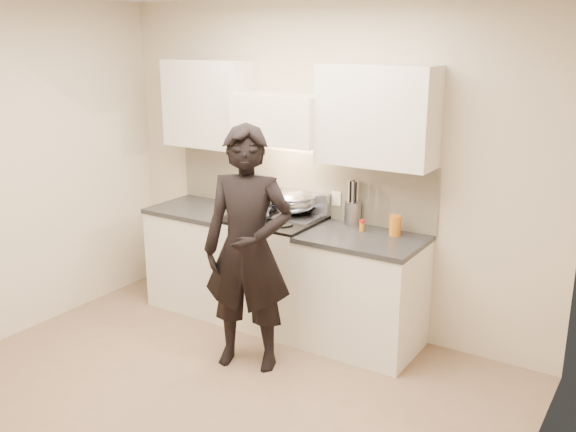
{
  "coord_description": "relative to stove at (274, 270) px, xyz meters",
  "views": [
    {
      "loc": [
        2.54,
        -2.84,
        2.42
      ],
      "look_at": [
        0.08,
        1.05,
        1.11
      ],
      "focal_mm": 40.0,
      "sensor_mm": 36.0,
      "label": 1
    }
  ],
  "objects": [
    {
      "name": "ground_plane",
      "position": [
        0.3,
        -1.42,
        -0.47
      ],
      "size": [
        4.0,
        4.0,
        0.0
      ],
      "primitive_type": "plane",
      "color": "#866B54"
    },
    {
      "name": "room_shell",
      "position": [
        0.24,
        -1.05,
        1.12
      ],
      "size": [
        4.04,
        3.54,
        2.7
      ],
      "color": "beige",
      "rests_on": "ground"
    },
    {
      "name": "stove",
      "position": [
        0.0,
        0.0,
        0.0
      ],
      "size": [
        0.76,
        0.65,
        0.96
      ],
      "color": "white",
      "rests_on": "ground"
    },
    {
      "name": "counter_right",
      "position": [
        0.83,
        0.0,
        -0.01
      ],
      "size": [
        0.92,
        0.67,
        0.92
      ],
      "color": "silver",
      "rests_on": "ground"
    },
    {
      "name": "counter_left",
      "position": [
        -0.78,
        0.0,
        -0.01
      ],
      "size": [
        0.82,
        0.67,
        0.92
      ],
      "color": "silver",
      "rests_on": "ground"
    },
    {
      "name": "wok",
      "position": [
        0.1,
        0.14,
        0.59
      ],
      "size": [
        0.41,
        0.5,
        0.33
      ],
      "color": "#A8AABA",
      "rests_on": "stove"
    },
    {
      "name": "stock_pot",
      "position": [
        -0.11,
        -0.09,
        0.57
      ],
      "size": [
        0.39,
        0.3,
        0.18
      ],
      "color": "#A8AABA",
      "rests_on": "stove"
    },
    {
      "name": "utensil_crock",
      "position": [
        0.61,
        0.25,
        0.56
      ],
      "size": [
        0.14,
        0.14,
        0.36
      ],
      "color": "#A0A1AB",
      "rests_on": "counter_right"
    },
    {
      "name": "spice_jar",
      "position": [
        0.75,
        0.12,
        0.49
      ],
      "size": [
        0.04,
        0.04,
        0.09
      ],
      "color": "orange",
      "rests_on": "counter_right"
    },
    {
      "name": "oil_glass",
      "position": [
        1.02,
        0.15,
        0.52
      ],
      "size": [
        0.09,
        0.09,
        0.16
      ],
      "color": "#BF6817",
      "rests_on": "counter_right"
    },
    {
      "name": "person",
      "position": [
        0.24,
        -0.7,
        0.43
      ],
      "size": [
        0.77,
        0.63,
        1.82
      ],
      "primitive_type": "imported",
      "rotation": [
        0.0,
        0.0,
        0.33
      ],
      "color": "black",
      "rests_on": "ground"
    }
  ]
}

